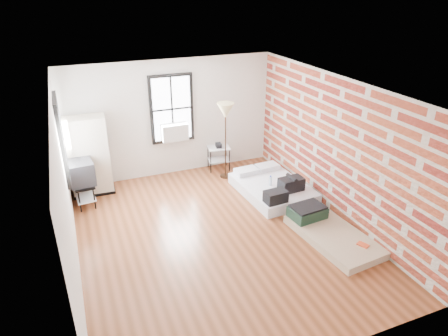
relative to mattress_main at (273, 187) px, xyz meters
name	(u,v)px	position (x,y,z in m)	size (l,w,h in m)	color
ground	(218,235)	(-1.75, -1.06, -0.16)	(6.00, 6.00, 0.00)	#5C2F18
room_shell	(222,142)	(-1.52, -0.69, 1.58)	(5.02, 6.02, 2.80)	silver
mattress_main	(273,187)	(0.00, 0.00, 0.00)	(1.46, 1.91, 0.59)	white
mattress_bare	(327,230)	(0.17, -1.84, -0.04)	(1.14, 1.92, 0.40)	tan
wardrobe	(89,156)	(-3.75, 1.59, 0.73)	(0.92, 0.55, 1.78)	black
side_table	(219,152)	(-0.67, 1.66, 0.32)	(0.60, 0.52, 0.71)	black
floor_lamp	(226,114)	(-0.67, 1.20, 1.44)	(0.40, 0.40, 1.86)	#311D10
tv_stand	(82,174)	(-3.96, 1.09, 0.56)	(0.54, 0.74, 1.00)	black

